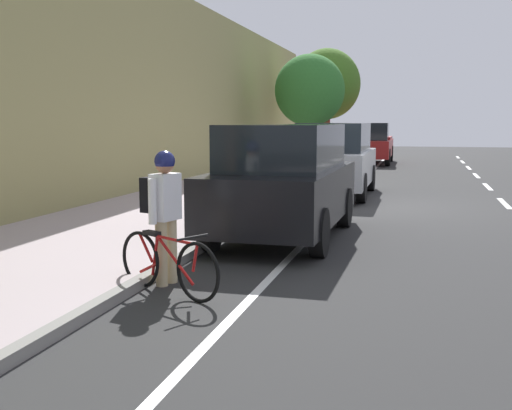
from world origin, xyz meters
TOP-DOWN VIEW (x-y plane):
  - ground at (0.00, 0.00)m, footprint 74.42×74.42m
  - sidewalk at (4.28, 0.00)m, footprint 4.06×46.51m
  - curb_edge at (2.17, 0.00)m, footprint 0.16×46.51m
  - lane_stripe_centre at (-3.25, -1.15)m, footprint 0.14×44.20m
  - lane_stripe_bike_edge at (0.70, 0.00)m, footprint 0.12×46.51m
  - building_facade at (6.56, 0.00)m, footprint 0.50×46.51m
  - parked_pickup_red_nearest at (1.16, -15.50)m, footprint 2.04×5.31m
  - parked_suv_silver_second at (1.10, -1.82)m, footprint 1.98×4.71m
  - parked_suv_black_mid at (1.12, 4.84)m, footprint 2.03×4.73m
  - bicycle_at_curb at (1.70, 8.85)m, footprint 1.57×0.85m
  - cyclist_with_backpack at (1.93, 8.39)m, footprint 0.48×0.60m
  - street_tree_near_cyclist at (3.49, -16.88)m, footprint 3.37×3.37m
  - street_tree_mid_block at (3.49, -11.72)m, footprint 2.99×2.99m

SIDE VIEW (x-z plane):
  - ground at x=0.00m, z-range 0.00..0.00m
  - lane_stripe_bike_edge at x=0.70m, z-range 0.00..0.01m
  - lane_stripe_centre at x=-3.25m, z-range 0.00..0.01m
  - sidewalk at x=4.28m, z-range 0.00..0.13m
  - curb_edge at x=2.17m, z-range 0.00..0.13m
  - bicycle_at_curb at x=1.70m, z-range -0.01..0.76m
  - parked_pickup_red_nearest at x=1.16m, z-range -0.07..1.88m
  - parked_suv_silver_second at x=1.10m, z-range 0.03..2.02m
  - parked_suv_black_mid at x=1.12m, z-range 0.03..2.02m
  - cyclist_with_backpack at x=1.93m, z-range 0.18..1.87m
  - building_facade at x=6.56m, z-range 0.00..6.04m
  - street_tree_mid_block at x=3.49m, z-range 0.95..5.70m
  - street_tree_near_cyclist at x=3.49m, z-range 1.10..6.63m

